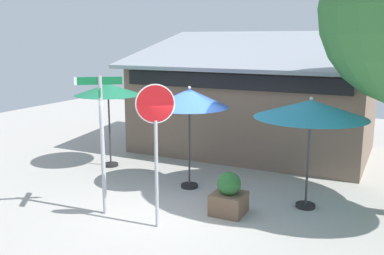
{
  "coord_description": "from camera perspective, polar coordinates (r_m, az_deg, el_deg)",
  "views": [
    {
      "loc": [
        4.74,
        -8.27,
        3.77
      ],
      "look_at": [
        0.04,
        1.2,
        1.6
      ],
      "focal_mm": 40.61,
      "sensor_mm": 36.0,
      "label": 1
    }
  ],
  "objects": [
    {
      "name": "patio_umbrella_teal_right",
      "position": [
        9.79,
        15.33,
        2.29
      ],
      "size": [
        2.47,
        2.47,
        2.54
      ],
      "color": "black",
      "rests_on": "ground"
    },
    {
      "name": "cafe_building",
      "position": [
        14.91,
        8.08,
        2.94
      ],
      "size": [
        7.94,
        5.12,
        4.04
      ],
      "color": "#705B4C",
      "rests_on": "ground"
    },
    {
      "name": "patio_umbrella_forest_green_left",
      "position": [
        12.91,
        -10.97,
        4.79
      ],
      "size": [
        1.95,
        1.95,
        2.55
      ],
      "color": "black",
      "rests_on": "ground"
    },
    {
      "name": "street_sign_post",
      "position": [
        9.37,
        -11.78,
        -0.39
      ],
      "size": [
        0.82,
        0.77,
        3.02
      ],
      "color": "#A8AAB2",
      "rests_on": "ground"
    },
    {
      "name": "stop_sign",
      "position": [
        8.49,
        -4.79,
        -0.21
      ],
      "size": [
        0.62,
        0.48,
        2.92
      ],
      "color": "#A8AAB2",
      "rests_on": "ground"
    },
    {
      "name": "sidewalk_planter",
      "position": [
        9.6,
        4.85,
        -8.95
      ],
      "size": [
        0.7,
        0.7,
        0.95
      ],
      "color": "brown",
      "rests_on": "ground"
    },
    {
      "name": "patio_umbrella_royal_blue_center",
      "position": [
        10.78,
        -0.36,
        3.76
      ],
      "size": [
        1.98,
        1.98,
        2.62
      ],
      "color": "black",
      "rests_on": "ground"
    },
    {
      "name": "ground_plane",
      "position": [
        10.27,
        -3.21,
        -10.27
      ],
      "size": [
        28.0,
        28.0,
        0.1
      ],
      "primitive_type": "cube",
      "color": "#ADA8A0"
    }
  ]
}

